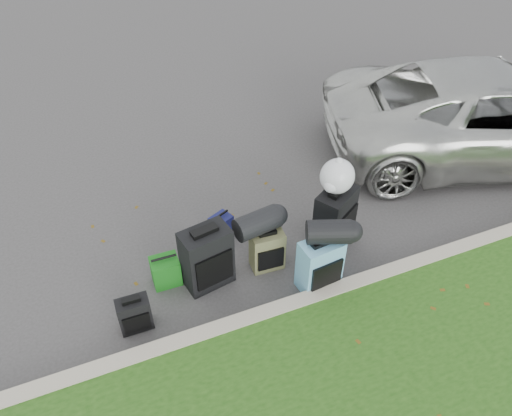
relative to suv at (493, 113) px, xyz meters
name	(u,v)px	position (x,y,z in m)	size (l,w,h in m)	color
ground	(269,248)	(-3.99, -0.71, -0.70)	(120.00, 120.00, 0.00)	#383535
curb	(304,302)	(-3.99, -1.71, -0.62)	(120.00, 0.18, 0.15)	#9E937F
suv	(493,113)	(0.00, 0.00, 0.00)	(2.32, 5.03, 1.40)	#B7B7B2
suitcase_small_black	(135,314)	(-5.80, -1.27, -0.48)	(0.35, 0.19, 0.43)	black
suitcase_large_black_left	(207,258)	(-4.87, -0.94, -0.30)	(0.55, 0.33, 0.80)	black
suitcase_olive	(267,250)	(-4.13, -0.97, -0.43)	(0.39, 0.24, 0.54)	#47472B
suitcase_teal	(320,265)	(-3.70, -1.48, -0.36)	(0.48, 0.28, 0.68)	teal
suitcase_large_black_right	(334,218)	(-3.19, -0.90, -0.29)	(0.54, 0.32, 0.81)	black
tote_green	(166,271)	(-5.33, -0.76, -0.52)	(0.32, 0.26, 0.36)	#166516
tote_navy	(221,225)	(-4.46, -0.23, -0.56)	(0.27, 0.21, 0.29)	#15184B
duffel_left	(257,223)	(-4.23, -0.90, -0.02)	(0.29, 0.29, 0.53)	black
duffel_right	(329,232)	(-3.62, -1.46, 0.12)	(0.27, 0.27, 0.49)	black
trash_bag	(337,176)	(-3.19, -0.85, 0.32)	(0.42, 0.42, 0.42)	silver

